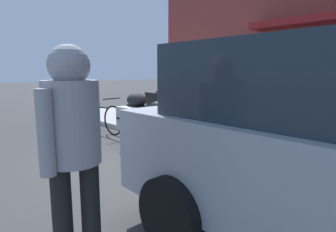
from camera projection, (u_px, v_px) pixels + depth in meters
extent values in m
plane|color=#3C3C3C|center=(150.00, 162.00, 4.71)|extent=(80.00, 80.00, 0.00)
torus|color=black|center=(182.00, 143.00, 4.67)|extent=(0.68, 0.10, 0.68)
cylinder|color=silver|center=(182.00, 143.00, 4.67)|extent=(0.16, 0.06, 0.16)
torus|color=black|center=(129.00, 129.00, 5.79)|extent=(0.68, 0.10, 0.68)
cylinder|color=silver|center=(129.00, 129.00, 5.79)|extent=(0.16, 0.06, 0.16)
cube|color=silver|center=(151.00, 132.00, 5.26)|extent=(0.44, 0.31, 0.32)
cylinder|color=silver|center=(153.00, 123.00, 5.19)|extent=(1.00, 0.07, 0.06)
ellipsoid|color=black|center=(160.00, 108.00, 5.00)|extent=(0.52, 0.29, 0.26)
cube|color=black|center=(145.00, 109.00, 5.32)|extent=(0.60, 0.25, 0.11)
cube|color=black|center=(135.00, 109.00, 5.56)|extent=(0.28, 0.22, 0.18)
cylinder|color=silver|center=(182.00, 124.00, 4.62)|extent=(0.35, 0.07, 0.67)
cylinder|color=black|center=(177.00, 99.00, 4.64)|extent=(0.04, 0.62, 0.04)
cube|color=silver|center=(181.00, 89.00, 4.56)|extent=(0.15, 0.32, 0.35)
sphere|color=#EAEACC|center=(184.00, 108.00, 4.55)|extent=(0.14, 0.14, 0.14)
cube|color=#A8A8A8|center=(127.00, 118.00, 5.39)|extent=(0.44, 0.21, 0.44)
cube|color=black|center=(122.00, 119.00, 5.31)|extent=(0.37, 0.02, 0.03)
ellipsoid|color=black|center=(136.00, 100.00, 5.50)|extent=(0.48, 0.33, 0.28)
torus|color=black|center=(113.00, 121.00, 6.65)|extent=(0.72, 0.10, 0.72)
torus|color=black|center=(88.00, 116.00, 7.38)|extent=(0.72, 0.10, 0.72)
cylinder|color=black|center=(100.00, 107.00, 6.97)|extent=(0.60, 0.08, 0.04)
cylinder|color=black|center=(95.00, 112.00, 7.14)|extent=(0.47, 0.07, 0.34)
cylinder|color=black|center=(95.00, 102.00, 7.08)|extent=(0.03, 0.03, 0.30)
ellipsoid|color=black|center=(95.00, 95.00, 7.06)|extent=(0.23, 0.12, 0.06)
cylinder|color=black|center=(111.00, 99.00, 6.60)|extent=(0.07, 0.48, 0.03)
cylinder|color=black|center=(279.00, 164.00, 3.60)|extent=(0.66, 0.23, 0.66)
cylinder|color=black|center=(173.00, 214.00, 2.35)|extent=(0.66, 0.23, 0.66)
cylinder|color=black|center=(63.00, 224.00, 1.99)|extent=(0.14, 0.14, 0.88)
cylinder|color=black|center=(91.00, 217.00, 2.09)|extent=(0.14, 0.14, 0.88)
cylinder|color=#9E9EA3|center=(72.00, 122.00, 1.93)|extent=(0.50, 0.50, 0.58)
sphere|color=#9E9EA3|center=(69.00, 65.00, 1.86)|extent=(0.28, 0.28, 0.28)
sphere|color=tan|center=(62.00, 65.00, 1.89)|extent=(0.17, 0.17, 0.17)
cylinder|color=#9E9EA3|center=(46.00, 133.00, 1.72)|extent=(0.10, 0.10, 0.55)
cylinder|color=#9E9EA3|center=(94.00, 121.00, 2.14)|extent=(0.10, 0.10, 0.55)
cube|color=black|center=(154.00, 110.00, 7.00)|extent=(0.55, 0.18, 0.88)
cube|color=black|center=(161.00, 109.00, 7.15)|extent=(0.55, 0.18, 0.88)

